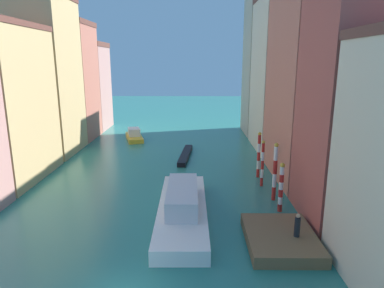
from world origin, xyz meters
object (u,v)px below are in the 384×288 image
at_px(waterfront_dock, 280,238).
at_px(vaporetto_white, 182,206).
at_px(mooring_pole_1, 275,171).
at_px(mooring_pole_2, 262,163).
at_px(mooring_pole_3, 259,154).
at_px(mooring_pole_0, 281,187).
at_px(motorboat_0, 134,135).
at_px(person_on_dock, 297,226).
at_px(gondola_black, 185,155).

relative_size(waterfront_dock, vaporetto_white, 0.44).
bearing_deg(mooring_pole_1, mooring_pole_2, 96.72).
height_order(mooring_pole_2, mooring_pole_3, mooring_pole_3).
bearing_deg(mooring_pole_2, mooring_pole_0, -86.10).
bearing_deg(motorboat_0, mooring_pole_0, -57.84).
xyz_separation_m(person_on_dock, gondola_black, (-7.53, 20.71, -1.19)).
bearing_deg(mooring_pole_3, mooring_pole_2, -92.45).
relative_size(mooring_pole_1, vaporetto_white, 0.38).
height_order(mooring_pole_3, motorboat_0, mooring_pole_3).
distance_m(gondola_black, motorboat_0, 12.41).
bearing_deg(mooring_pole_3, mooring_pole_1, -87.24).
xyz_separation_m(mooring_pole_3, vaporetto_white, (-7.25, -9.22, -1.51)).
relative_size(mooring_pole_2, gondola_black, 0.51).
bearing_deg(vaporetto_white, mooring_pole_2, 43.12).
bearing_deg(mooring_pole_2, vaporetto_white, -136.88).
height_order(mooring_pole_2, motorboat_0, mooring_pole_2).
xyz_separation_m(mooring_pole_1, vaporetto_white, (-7.53, -3.38, -1.66)).
distance_m(person_on_dock, mooring_pole_1, 7.64).
relative_size(gondola_black, motorboat_0, 1.34).
distance_m(waterfront_dock, motorboat_0, 33.21).
relative_size(mooring_pole_0, vaporetto_white, 0.30).
bearing_deg(mooring_pole_0, waterfront_dock, -103.02).
bearing_deg(mooring_pole_3, motorboat_0, 132.45).
height_order(waterfront_dock, gondola_black, waterfront_dock).
bearing_deg(mooring_pole_2, motorboat_0, 128.30).
height_order(mooring_pole_3, vaporetto_white, mooring_pole_3).
bearing_deg(mooring_pole_3, vaporetto_white, -128.18).
relative_size(person_on_dock, motorboat_0, 0.24).
xyz_separation_m(waterfront_dock, gondola_black, (-6.65, 20.29, -0.11)).
bearing_deg(person_on_dock, motorboat_0, 117.05).
bearing_deg(mooring_pole_1, mooring_pole_3, 92.76).
bearing_deg(motorboat_0, mooring_pole_2, -51.70).
distance_m(waterfront_dock, gondola_black, 21.36).
bearing_deg(mooring_pole_2, waterfront_dock, -94.09).
height_order(mooring_pole_0, motorboat_0, mooring_pole_0).
bearing_deg(mooring_pole_0, mooring_pole_1, 89.76).
xyz_separation_m(waterfront_dock, vaporetto_white, (-6.39, 3.76, 0.48)).
bearing_deg(waterfront_dock, mooring_pole_3, 86.23).
height_order(mooring_pole_1, gondola_black, mooring_pole_1).
distance_m(waterfront_dock, mooring_pole_2, 10.63).
bearing_deg(mooring_pole_0, mooring_pole_2, 93.90).
bearing_deg(mooring_pole_1, waterfront_dock, -99.05).
relative_size(waterfront_dock, mooring_pole_1, 1.17).
relative_size(mooring_pole_3, gondola_black, 0.54).
relative_size(person_on_dock, mooring_pole_2, 0.34).
bearing_deg(gondola_black, person_on_dock, -70.01).
xyz_separation_m(mooring_pole_2, motorboat_0, (-15.32, 19.40, -1.61)).
relative_size(vaporetto_white, motorboat_0, 2.03).
height_order(mooring_pole_0, vaporetto_white, mooring_pole_0).
height_order(mooring_pole_3, gondola_black, mooring_pole_3).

